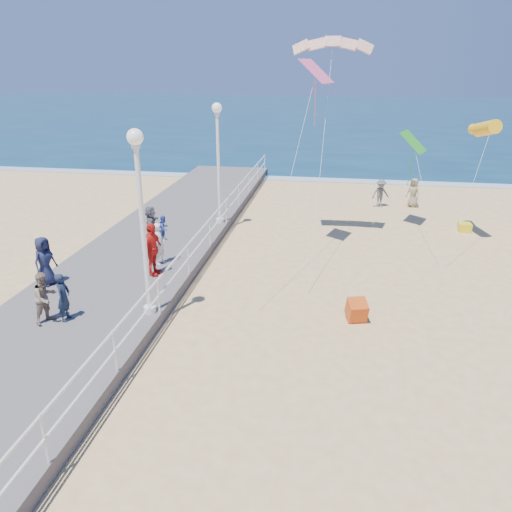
% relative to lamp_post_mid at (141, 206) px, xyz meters
% --- Properties ---
extents(ground, '(160.00, 160.00, 0.00)m').
position_rel_lamp_post_mid_xyz_m(ground, '(5.35, 0.00, -3.66)').
color(ground, '#E7BD79').
rests_on(ground, ground).
extents(ocean, '(160.00, 90.00, 0.05)m').
position_rel_lamp_post_mid_xyz_m(ocean, '(5.35, 65.00, -3.65)').
color(ocean, '#0B2F47').
rests_on(ocean, ground).
extents(surf_line, '(160.00, 1.20, 0.04)m').
position_rel_lamp_post_mid_xyz_m(surf_line, '(5.35, 20.50, -3.63)').
color(surf_line, white).
rests_on(surf_line, ground).
extents(boardwalk, '(5.00, 44.00, 0.40)m').
position_rel_lamp_post_mid_xyz_m(boardwalk, '(-2.15, 0.00, -3.46)').
color(boardwalk, slate).
rests_on(boardwalk, ground).
extents(railing, '(0.05, 42.00, 0.55)m').
position_rel_lamp_post_mid_xyz_m(railing, '(0.30, 0.00, -2.41)').
color(railing, white).
rests_on(railing, boardwalk).
extents(lamp_post_mid, '(0.44, 0.44, 5.32)m').
position_rel_lamp_post_mid_xyz_m(lamp_post_mid, '(0.00, 0.00, 0.00)').
color(lamp_post_mid, white).
rests_on(lamp_post_mid, boardwalk).
extents(lamp_post_far, '(0.44, 0.44, 5.32)m').
position_rel_lamp_post_mid_xyz_m(lamp_post_far, '(0.00, 9.00, 0.00)').
color(lamp_post_far, white).
rests_on(lamp_post_far, boardwalk).
extents(woman_holding_toddler, '(0.50, 0.64, 1.54)m').
position_rel_lamp_post_mid_xyz_m(woman_holding_toddler, '(-0.98, 3.73, -2.49)').
color(woman_holding_toddler, white).
rests_on(woman_holding_toddler, boardwalk).
extents(toddler_held, '(0.46, 0.53, 0.94)m').
position_rel_lamp_post_mid_xyz_m(toddler_held, '(-0.83, 3.88, -1.94)').
color(toddler_held, '#2F4DB2').
rests_on(toddler_held, boardwalk).
extents(spectator_0, '(0.39, 0.55, 1.43)m').
position_rel_lamp_post_mid_xyz_m(spectator_0, '(-2.20, -0.82, -2.55)').
color(spectator_0, '#182236').
rests_on(spectator_0, boardwalk).
extents(spectator_1, '(0.80, 0.89, 1.50)m').
position_rel_lamp_post_mid_xyz_m(spectator_1, '(-2.65, -1.00, -2.51)').
color(spectator_1, gray).
rests_on(spectator_1, boardwalk).
extents(spectator_3, '(0.67, 1.17, 1.87)m').
position_rel_lamp_post_mid_xyz_m(spectator_3, '(-0.88, 2.70, -2.33)').
color(spectator_3, red).
rests_on(spectator_3, boardwalk).
extents(spectator_4, '(0.74, 0.93, 1.66)m').
position_rel_lamp_post_mid_xyz_m(spectator_4, '(-4.08, 1.35, -2.43)').
color(spectator_4, '#1B203D').
rests_on(spectator_4, boardwalk).
extents(spectator_5, '(0.73, 1.44, 1.48)m').
position_rel_lamp_post_mid_xyz_m(spectator_5, '(-2.18, 6.05, -2.52)').
color(spectator_5, '#5D5D62').
rests_on(spectator_5, boardwalk).
extents(beach_walker_a, '(1.11, 0.90, 1.49)m').
position_rel_lamp_post_mid_xyz_m(beach_walker_a, '(7.57, 14.44, -2.91)').
color(beach_walker_a, '#545559').
rests_on(beach_walker_a, ground).
extents(beach_walker_c, '(0.90, 0.88, 1.56)m').
position_rel_lamp_post_mid_xyz_m(beach_walker_c, '(9.31, 14.73, -2.88)').
color(beach_walker_c, gray).
rests_on(beach_walker_c, ground).
extents(box_kite, '(0.72, 0.83, 0.74)m').
position_rel_lamp_post_mid_xyz_m(box_kite, '(6.05, 1.20, -3.36)').
color(box_kite, red).
rests_on(box_kite, ground).
extents(beach_chair_left, '(0.55, 0.55, 0.40)m').
position_rel_lamp_post_mid_xyz_m(beach_chair_left, '(11.17, 10.74, -3.46)').
color(beach_chair_left, yellow).
rests_on(beach_chair_left, ground).
extents(kite_parafoil, '(3.15, 0.94, 0.65)m').
position_rel_lamp_post_mid_xyz_m(kite_parafoil, '(4.75, 8.42, 4.40)').
color(kite_parafoil, '#E2531A').
extents(kite_windsock, '(0.99, 2.59, 1.06)m').
position_rel_lamp_post_mid_xyz_m(kite_windsock, '(11.01, 9.20, 1.18)').
color(kite_windsock, yellow).
extents(kite_diamond_pink, '(1.33, 1.52, 0.84)m').
position_rel_lamp_post_mid_xyz_m(kite_diamond_pink, '(4.25, 7.01, 3.35)').
color(kite_diamond_pink, '#F65A8D').
extents(kite_diamond_green, '(1.40, 1.58, 0.90)m').
position_rel_lamp_post_mid_xyz_m(kite_diamond_green, '(8.48, 10.93, 0.34)').
color(kite_diamond_green, green).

